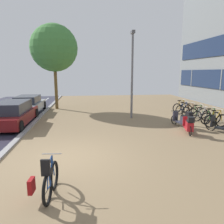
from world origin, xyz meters
TOP-DOWN VIEW (x-y plane):
  - ground at (1.43, 0.00)m, footprint 21.00×40.00m
  - bicycle_foreground at (-0.27, -2.36)m, footprint 0.72×1.41m
  - bicycle_rack_00 at (7.72, 3.29)m, footprint 1.41×0.48m
  - bicycle_rack_01 at (7.87, 4.03)m, footprint 1.37×0.48m
  - bicycle_rack_02 at (7.72, 4.77)m, footprint 1.32×0.48m
  - bicycle_rack_03 at (7.87, 5.50)m, footprint 1.37×0.48m
  - bicycle_rack_04 at (7.72, 6.24)m, footprint 1.30×0.48m
  - bicycle_rack_05 at (7.64, 6.98)m, footprint 1.29×0.48m
  - bicycle_rack_06 at (7.76, 7.72)m, footprint 1.38×0.48m
  - scooter_near at (5.90, 3.45)m, footprint 0.69×1.70m
  - scooter_mid at (5.63, 2.28)m, footprint 0.77×1.66m
  - parked_car_near at (-3.46, 5.18)m, footprint 1.94×4.49m
  - parked_car_far at (-3.54, 8.91)m, footprint 1.85×4.19m
  - lamp_post at (3.62, 6.17)m, footprint 0.20×0.52m
  - street_tree at (-1.69, 10.40)m, footprint 3.66×3.66m

SIDE VIEW (x-z plane):
  - ground at x=1.43m, z-range -0.09..0.04m
  - bicycle_rack_02 at x=7.72m, z-range -0.14..0.80m
  - bicycle_rack_04 at x=7.72m, z-range -0.14..0.81m
  - bicycle_rack_05 at x=7.64m, z-range -0.14..0.81m
  - bicycle_rack_03 at x=7.87m, z-range -0.14..0.82m
  - bicycle_rack_06 at x=7.76m, z-range -0.15..0.83m
  - bicycle_rack_01 at x=7.87m, z-range -0.15..0.84m
  - bicycle_rack_00 at x=7.72m, z-range -0.15..0.87m
  - bicycle_foreground at x=-0.27m, z-range -0.16..0.95m
  - scooter_mid at x=5.63m, z-range -0.05..0.89m
  - scooter_near at x=5.90m, z-range -0.04..0.91m
  - parked_car_far at x=-3.54m, z-range -0.03..1.23m
  - parked_car_near at x=-3.46m, z-range -0.03..1.30m
  - lamp_post at x=3.62m, z-range 0.32..5.78m
  - street_tree at x=-1.69m, z-range 1.48..8.13m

